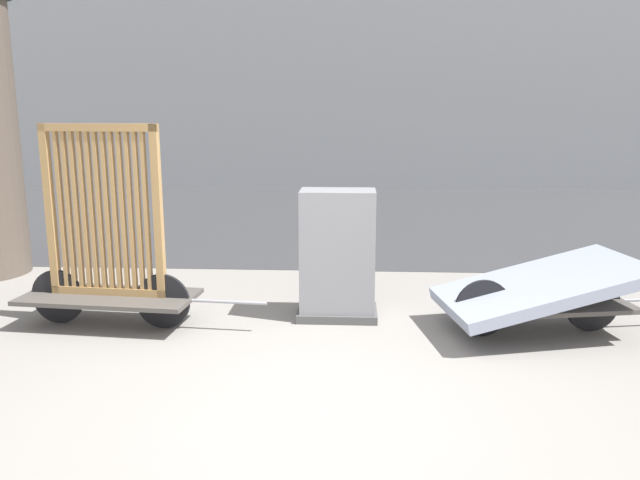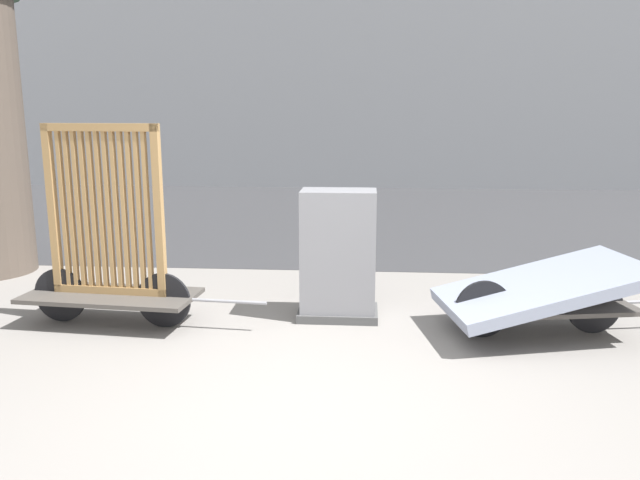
% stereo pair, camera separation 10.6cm
% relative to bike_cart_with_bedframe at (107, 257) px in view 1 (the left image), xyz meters
% --- Properties ---
extents(ground_plane, '(60.00, 60.00, 0.00)m').
position_rel_bike_cart_with_bedframe_xyz_m(ground_plane, '(1.96, -1.62, -0.66)').
color(ground_plane, gray).
extents(road_strip, '(56.00, 8.66, 0.01)m').
position_rel_bike_cart_with_bedframe_xyz_m(road_strip, '(1.96, 6.47, -0.66)').
color(road_strip, '#38383A').
rests_on(road_strip, ground_plane).
extents(bike_cart_with_bedframe, '(2.32, 0.82, 1.86)m').
position_rel_bike_cart_with_bedframe_xyz_m(bike_cart_with_bedframe, '(0.00, 0.00, 0.00)').
color(bike_cart_with_bedframe, '#4C4742').
rests_on(bike_cart_with_bedframe, ground_plane).
extents(bike_cart_with_mattress, '(2.41, 1.35, 0.69)m').
position_rel_bike_cart_with_bedframe_xyz_m(bike_cart_with_mattress, '(3.92, 0.00, -0.26)').
color(bike_cart_with_mattress, '#4C4742').
rests_on(bike_cart_with_mattress, ground_plane).
extents(utility_cabinet, '(0.77, 0.50, 1.24)m').
position_rel_bike_cart_with_bedframe_xyz_m(utility_cabinet, '(2.10, 0.36, -0.08)').
color(utility_cabinet, '#4C4C4C').
rests_on(utility_cabinet, ground_plane).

